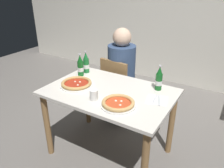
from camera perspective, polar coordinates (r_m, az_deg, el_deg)
name	(u,v)px	position (r m, az deg, el deg)	size (l,w,h in m)	color
ground_plane	(110,152)	(2.52, -0.62, -17.09)	(8.00, 8.00, 0.00)	slate
back_wall_tiled	(181,8)	(3.93, 17.51, 18.34)	(7.00, 0.10, 2.60)	silver
dining_table_main	(109,101)	(2.15, -0.70, -4.45)	(1.20, 0.80, 0.75)	silver
chair_behind_table	(119,86)	(2.79, 1.73, -0.60)	(0.44, 0.44, 0.85)	olive
diner_seated	(121,78)	(2.79, 2.42, 1.63)	(0.34, 0.34, 1.21)	#2D3342
pizza_margherita_near	(118,103)	(1.84, 1.60, -5.01)	(0.30, 0.30, 0.04)	white
pizza_marinara_far	(76,84)	(2.21, -9.18, 0.10)	(0.33, 0.33, 0.04)	white
beer_bottle_left	(80,66)	(2.42, -8.17, 4.53)	(0.07, 0.07, 0.25)	#14591E
beer_bottle_center	(159,80)	(2.12, 12.04, 1.14)	(0.07, 0.07, 0.25)	#14591E
beer_bottle_right	(86,64)	(2.50, -6.71, 5.27)	(0.07, 0.07, 0.25)	#196B2D
napkin_with_cutlery	(157,100)	(1.97, 11.56, -4.05)	(0.22, 0.22, 0.01)	white
paper_cup	(94,95)	(1.92, -4.70, -2.84)	(0.07, 0.07, 0.10)	white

